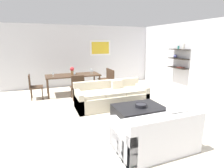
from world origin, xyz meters
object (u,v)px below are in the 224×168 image
dining_chair_right_near (109,79)px  wine_glass_right_near (92,71)px  coffee_table (139,113)px  decorative_bowl (141,105)px  dining_chair_right_far (106,77)px  dining_chair_foot (77,86)px  wine_glass_left_near (53,74)px  dining_chair_left_near (33,85)px  wine_glass_foot (75,73)px  sofa_beige (111,97)px  wine_glass_right_far (91,70)px  loveseat_white (155,135)px  dining_table (73,76)px  centerpiece_vase (72,70)px

dining_chair_right_near → wine_glass_right_near: (-0.69, 0.09, 0.37)m
coffee_table → decorative_bowl: (0.03, -0.05, 0.24)m
decorative_bowl → dining_chair_right_far: size_ratio=0.35×
dining_chair_foot → wine_glass_left_near: (-0.73, 0.74, 0.35)m
dining_chair_left_near → wine_glass_foot: bearing=-7.3°
coffee_table → dining_chair_right_far: size_ratio=1.41×
dining_chair_left_near → dining_chair_right_near: (2.84, 0.00, 0.00)m
wine_glass_foot → wine_glass_right_near: (0.73, 0.27, 0.01)m
sofa_beige → dining_chair_right_far: (0.56, 2.06, 0.21)m
wine_glass_left_near → wine_glass_right_far: size_ratio=0.87×
loveseat_white → dining_chair_right_far: (0.64, 4.56, 0.21)m
loveseat_white → dining_table: size_ratio=0.73×
coffee_table → wine_glass_foot: wine_glass_foot is taller
dining_chair_left_near → dining_chair_foot: bearing=-24.6°
sofa_beige → dining_chair_left_near: dining_chair_left_near is taller
decorative_bowl → centerpiece_vase: 3.46m
dining_chair_left_near → wine_glass_foot: (1.42, -0.18, 0.37)m
wine_glass_foot → dining_chair_left_near: bearing=172.7°
dining_chair_foot → dining_chair_right_far: 1.76m
wine_glass_foot → dining_chair_foot: bearing=-90.0°
sofa_beige → wine_glass_foot: 1.81m
dining_table → wine_glass_left_near: (-0.73, -0.11, 0.17)m
dining_table → wine_glass_right_far: size_ratio=11.58×
dining_chair_left_near → centerpiece_vase: centerpiece_vase is taller
dining_table → wine_glass_foot: 0.42m
decorative_bowl → wine_glass_left_near: wine_glass_left_near is taller
sofa_beige → decorative_bowl: (0.30, -1.30, 0.13)m
coffee_table → wine_glass_left_near: wine_glass_left_near is taller
dining_chair_right_far → wine_glass_right_far: bearing=-172.6°
decorative_bowl → wine_glass_right_near: bearing=98.0°
sofa_beige → loveseat_white: bearing=-91.9°
dining_chair_left_near → wine_glass_right_near: wine_glass_right_near is taller
loveseat_white → sofa_beige: bearing=88.1°
decorative_bowl → dining_chair_right_far: bearing=85.7°
sofa_beige → dining_table: (-0.86, 1.86, 0.39)m
sofa_beige → dining_chair_right_near: 1.77m
dining_chair_left_near → centerpiece_vase: size_ratio=2.97×
decorative_bowl → wine_glass_foot: (-1.17, 2.78, 0.45)m
decorative_bowl → dining_chair_left_near: 3.93m
centerpiece_vase → wine_glass_right_near: bearing=-11.8°
wine_glass_foot → wine_glass_right_near: size_ratio=0.94×
wine_glass_right_far → wine_glass_left_near: bearing=-171.6°
sofa_beige → coffee_table: bearing=-77.7°
dining_table → wine_glass_right_far: 0.77m
dining_chair_foot → dining_chair_left_near: same height
dining_table → wine_glass_foot: wine_glass_foot is taller
sofa_beige → loveseat_white: size_ratio=1.50×
wine_glass_left_near → wine_glass_right_far: bearing=8.4°
decorative_bowl → dining_chair_left_near: dining_chair_left_near is taller
coffee_table → dining_chair_right_near: (0.28, 2.92, 0.31)m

